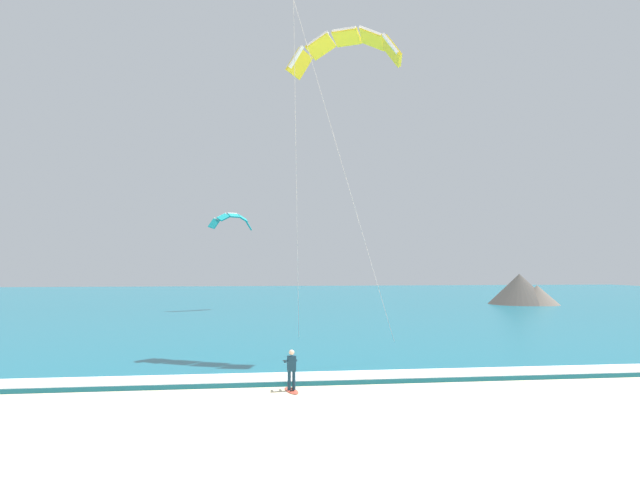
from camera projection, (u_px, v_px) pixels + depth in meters
The scene contains 7 objects.
sea at pixel (255, 300), 82.82m from camera, with size 200.00×120.00×0.20m, color #146075.
surf_foam at pixel (266, 377), 24.36m from camera, with size 200.00×1.96×0.04m, color white.
surfboard at pixel (291, 390), 22.63m from camera, with size 0.71×1.46×0.09m.
kitesurfer at pixel (291, 368), 22.70m from camera, with size 0.59×0.59×1.69m.
kite_primary at pixel (345, 48), 30.62m from camera, with size 6.29×8.18×17.15m.
kite_distant at pixel (233, 220), 63.15m from camera, with size 4.97×3.20×1.99m.
headland_right at pixel (524, 291), 72.68m from camera, with size 9.00×8.81×4.22m.
Camera 1 is at (-0.70, -9.39, 5.10)m, focal length 30.90 mm.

